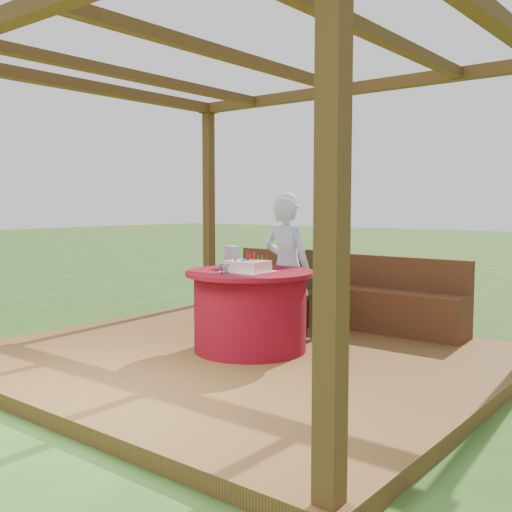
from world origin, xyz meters
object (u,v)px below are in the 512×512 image
at_px(birthday_cake, 248,266).
at_px(gift_bag, 233,257).
at_px(bench, 336,301).
at_px(elderly_woman, 287,265).
at_px(drinking_glass, 224,269).
at_px(table, 250,310).
at_px(chair, 312,287).

bearing_deg(birthday_cake, gift_bag, 153.13).
bearing_deg(birthday_cake, bench, 91.91).
bearing_deg(elderly_woman, bench, 88.19).
height_order(gift_bag, drinking_glass, gift_bag).
bearing_deg(birthday_cake, elderly_woman, 96.61).
height_order(table, birthday_cake, birthday_cake).
distance_m(bench, chair, 0.56).
height_order(table, chair, chair).
distance_m(table, chair, 1.06).
distance_m(chair, elderly_woman, 0.49).
bearing_deg(elderly_woman, gift_bag, -113.90).
bearing_deg(birthday_cake, chair, 92.33).
height_order(bench, table, bench).
distance_m(table, birthday_cake, 0.43).
bearing_deg(drinking_glass, chair, 88.96).
height_order(chair, gift_bag, gift_bag).
xyz_separation_m(table, elderly_woman, (-0.05, 0.65, 0.36)).
bearing_deg(birthday_cake, drinking_glass, -106.05).
xyz_separation_m(chair, gift_bag, (-0.29, -0.97, 0.38)).
xyz_separation_m(bench, birthday_cake, (0.06, -1.65, 0.54)).
height_order(elderly_woman, drinking_glass, elderly_woman).
xyz_separation_m(chair, elderly_woman, (-0.04, -0.41, 0.27)).
height_order(bench, chair, chair).
height_order(table, elderly_woman, elderly_woman).
height_order(chair, birthday_cake, birthday_cake).
bearing_deg(bench, gift_bag, -100.56).
relative_size(bench, gift_bag, 14.02).
height_order(birthday_cake, drinking_glass, birthday_cake).
xyz_separation_m(bench, gift_bag, (-0.28, -1.48, 0.59)).
xyz_separation_m(table, drinking_glass, (-0.03, -0.32, 0.41)).
relative_size(table, gift_bag, 5.62).
distance_m(bench, table, 1.58).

